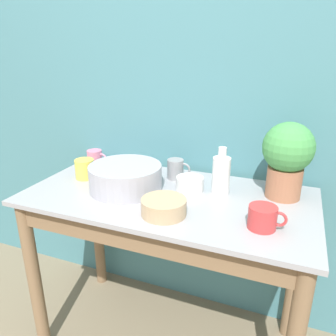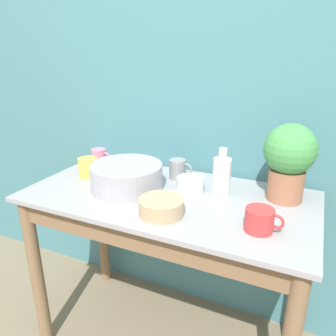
# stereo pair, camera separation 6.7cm
# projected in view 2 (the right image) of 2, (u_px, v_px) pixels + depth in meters

# --- Properties ---
(wall_back) EXTENTS (6.00, 0.05, 2.40)m
(wall_back) POSITION_uv_depth(u_px,v_px,m) (200.00, 91.00, 1.57)
(wall_back) COLOR teal
(wall_back) RESTS_ON ground_plane
(counter_table) EXTENTS (1.21, 0.62, 0.81)m
(counter_table) POSITION_uv_depth(u_px,v_px,m) (166.00, 232.00, 1.43)
(counter_table) COLOR #846647
(counter_table) RESTS_ON ground_plane
(potted_plant) EXTENTS (0.20, 0.20, 0.32)m
(potted_plant) POSITION_uv_depth(u_px,v_px,m) (289.00, 158.00, 1.29)
(potted_plant) COLOR #A36647
(potted_plant) RESTS_ON counter_table
(bowl_wash_large) EXTENTS (0.32, 0.32, 0.11)m
(bowl_wash_large) POSITION_uv_depth(u_px,v_px,m) (127.00, 177.00, 1.43)
(bowl_wash_large) COLOR #A8A8B2
(bowl_wash_large) RESTS_ON counter_table
(bottle_tall) EXTENTS (0.08, 0.08, 0.20)m
(bottle_tall) POSITION_uv_depth(u_px,v_px,m) (222.00, 175.00, 1.37)
(bottle_tall) COLOR white
(bottle_tall) RESTS_ON counter_table
(mug_grey) EXTENTS (0.11, 0.08, 0.09)m
(mug_grey) POSITION_uv_depth(u_px,v_px,m) (178.00, 169.00, 1.55)
(mug_grey) COLOR gray
(mug_grey) RESTS_ON counter_table
(mug_pink) EXTENTS (0.11, 0.08, 0.09)m
(mug_pink) POSITION_uv_depth(u_px,v_px,m) (100.00, 158.00, 1.71)
(mug_pink) COLOR pink
(mug_pink) RESTS_ON counter_table
(mug_red) EXTENTS (0.13, 0.10, 0.08)m
(mug_red) POSITION_uv_depth(u_px,v_px,m) (260.00, 220.00, 1.10)
(mug_red) COLOR #C63838
(mug_red) RESTS_ON counter_table
(mug_yellow) EXTENTS (0.13, 0.09, 0.09)m
(mug_yellow) POSITION_uv_depth(u_px,v_px,m) (88.00, 167.00, 1.57)
(mug_yellow) COLOR #E5CC4C
(mug_yellow) RESTS_ON counter_table
(bowl_small_tan) EXTENTS (0.17, 0.17, 0.06)m
(bowl_small_tan) POSITION_uv_depth(u_px,v_px,m) (161.00, 207.00, 1.22)
(bowl_small_tan) COLOR tan
(bowl_small_tan) RESTS_ON counter_table
(bowl_small_enamel_white) EXTENTS (0.12, 0.12, 0.06)m
(bowl_small_enamel_white) POSITION_uv_depth(u_px,v_px,m) (190.00, 185.00, 1.41)
(bowl_small_enamel_white) COLOR silver
(bowl_small_enamel_white) RESTS_ON counter_table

